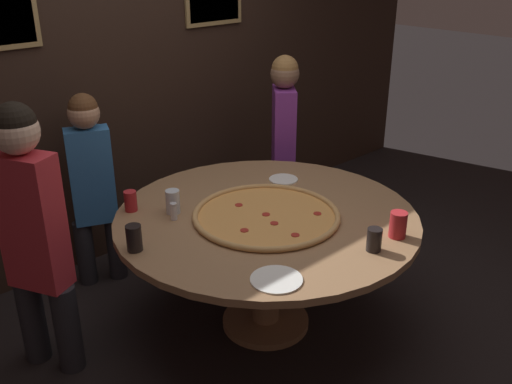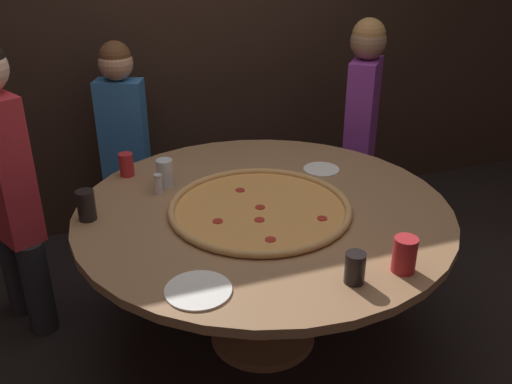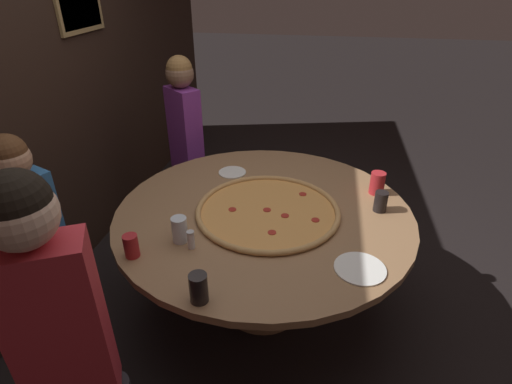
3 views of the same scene
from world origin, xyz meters
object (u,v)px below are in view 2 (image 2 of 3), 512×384
at_px(drink_cup_by_shaker, 126,165).
at_px(dining_table, 264,230).
at_px(giant_pizza, 260,208).
at_px(drink_cup_near_left, 405,255).
at_px(condiment_shaker, 158,184).
at_px(diner_far_left, 362,120).
at_px(white_plate_near_front, 198,290).
at_px(white_plate_left_side, 321,169).
at_px(diner_side_right, 5,175).
at_px(drink_cup_near_right, 165,173).
at_px(diner_side_left, 124,137).
at_px(drink_cup_far_left, 355,268).
at_px(drink_cup_front_edge, 86,205).

bearing_deg(drink_cup_by_shaker, dining_table, -46.40).
height_order(giant_pizza, drink_cup_near_left, drink_cup_near_left).
xyz_separation_m(condiment_shaker, diner_far_left, (1.34, 0.49, 0.00)).
bearing_deg(white_plate_near_front, diner_far_left, 43.53).
relative_size(white_plate_left_side, diner_side_right, 0.13).
bearing_deg(dining_table, drink_cup_near_right, 135.19).
height_order(diner_far_left, diner_side_left, diner_far_left).
relative_size(drink_cup_far_left, condiment_shaker, 1.22).
distance_m(drink_cup_front_edge, diner_side_right, 0.52).
height_order(dining_table, drink_cup_by_shaker, drink_cup_by_shaker).
relative_size(drink_cup_near_left, white_plate_near_front, 0.58).
bearing_deg(drink_cup_near_left, diner_side_right, 139.41).
distance_m(giant_pizza, diner_side_left, 1.23).
height_order(dining_table, drink_cup_front_edge, drink_cup_front_edge).
bearing_deg(drink_cup_near_left, diner_side_left, 113.57).
xyz_separation_m(dining_table, drink_cup_near_right, (-0.37, 0.37, 0.19)).
distance_m(drink_cup_near_left, white_plate_left_side, 0.94).
bearing_deg(white_plate_near_front, condiment_shaker, 88.55).
height_order(drink_cup_near_right, condiment_shaker, drink_cup_near_right).
distance_m(giant_pizza, white_plate_left_side, 0.54).
bearing_deg(diner_side_right, diner_side_left, -73.72).
height_order(diner_far_left, diner_side_right, diner_side_right).
relative_size(white_plate_left_side, condiment_shaker, 1.89).
bearing_deg(drink_cup_far_left, white_plate_near_front, 166.10).
relative_size(drink_cup_near_right, condiment_shaker, 1.39).
bearing_deg(drink_cup_far_left, condiment_shaker, 118.76).
bearing_deg(white_plate_left_side, drink_cup_far_left, -108.89).
bearing_deg(white_plate_left_side, drink_cup_near_right, 173.80).
relative_size(drink_cup_far_left, diner_side_left, 0.09).
xyz_separation_m(drink_cup_far_left, condiment_shaker, (-0.52, 0.94, -0.01)).
height_order(drink_cup_front_edge, diner_far_left, diner_far_left).
xyz_separation_m(dining_table, drink_cup_front_edge, (-0.75, 0.15, 0.19)).
xyz_separation_m(dining_table, diner_far_left, (0.93, 0.78, 0.17)).
height_order(condiment_shaker, diner_side_left, diner_side_left).
relative_size(drink_cup_near_left, condiment_shaker, 1.41).
bearing_deg(diner_side_right, giant_pizza, -145.11).
xyz_separation_m(dining_table, white_plate_near_front, (-0.44, -0.52, 0.12)).
distance_m(drink_cup_near_right, diner_far_left, 1.36).
xyz_separation_m(diner_side_right, diner_side_left, (0.62, 0.58, -0.10)).
height_order(white_plate_left_side, white_plate_near_front, same).
distance_m(dining_table, drink_cup_near_left, 0.74).
relative_size(drink_cup_near_left, drink_cup_by_shaker, 1.18).
xyz_separation_m(giant_pizza, white_plate_left_side, (0.45, 0.31, -0.01)).
relative_size(drink_cup_near_left, diner_side_left, 0.11).
relative_size(drink_cup_by_shaker, drink_cup_front_edge, 0.87).
xyz_separation_m(drink_cup_far_left, white_plate_left_side, (0.32, 0.93, -0.06)).
bearing_deg(dining_table, white_plate_left_side, 33.72).
height_order(giant_pizza, white_plate_left_side, giant_pizza).
bearing_deg(diner_far_left, white_plate_near_front, -6.43).
relative_size(white_plate_near_front, diner_far_left, 0.17).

